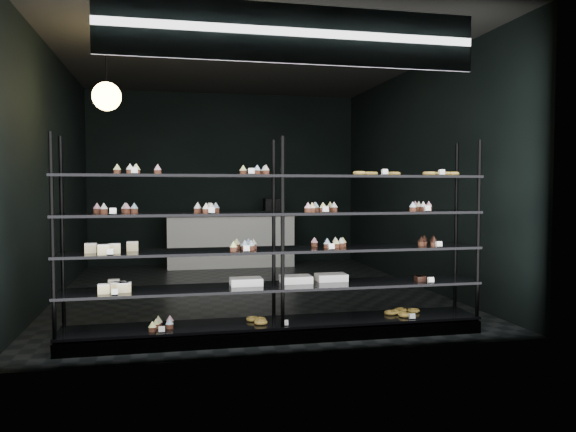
{
  "coord_description": "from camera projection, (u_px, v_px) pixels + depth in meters",
  "views": [
    {
      "loc": [
        -1.07,
        -7.66,
        1.45
      ],
      "look_at": [
        0.17,
        -1.9,
        1.14
      ],
      "focal_mm": 35.0,
      "sensor_mm": 36.0,
      "label": 1
    }
  ],
  "objects": [
    {
      "name": "service_counter",
      "position": [
        231.0,
        239.0,
        10.21
      ],
      "size": [
        2.35,
        0.65,
        1.23
      ],
      "color": "silver",
      "rests_on": "room"
    },
    {
      "name": "signage",
      "position": [
        294.0,
        34.0,
        4.78
      ],
      "size": [
        3.3,
        0.05,
        0.5
      ],
      "color": "#0C1640",
      "rests_on": "room"
    },
    {
      "name": "display_shelf",
      "position": [
        276.0,
        273.0,
        5.34
      ],
      "size": [
        4.0,
        0.5,
        1.91
      ],
      "color": "black",
      "rests_on": "room"
    },
    {
      "name": "pendant_lamp",
      "position": [
        107.0,
        96.0,
        6.2
      ],
      "size": [
        0.32,
        0.32,
        0.89
      ],
      "color": "black",
      "rests_on": "room"
    },
    {
      "name": "room",
      "position": [
        247.0,
        176.0,
        7.7
      ],
      "size": [
        5.01,
        6.01,
        3.2
      ],
      "color": "black",
      "rests_on": "ground"
    }
  ]
}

